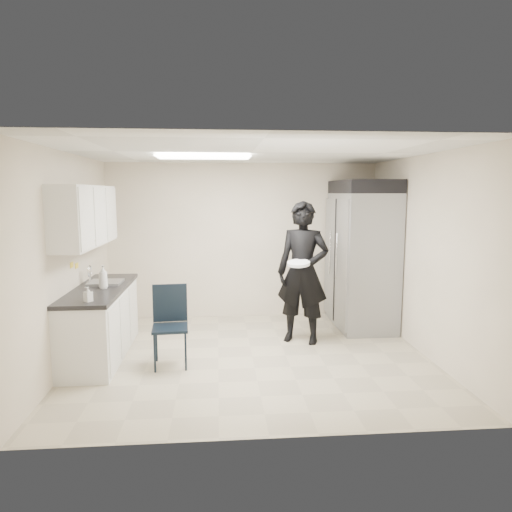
{
  "coord_description": "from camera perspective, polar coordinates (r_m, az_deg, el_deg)",
  "views": [
    {
      "loc": [
        -0.43,
        -5.67,
        2.11
      ],
      "look_at": [
        0.07,
        0.2,
        1.29
      ],
      "focal_mm": 32.0,
      "sensor_mm": 36.0,
      "label": 1
    }
  ],
  "objects": [
    {
      "name": "countertop",
      "position": [
        6.18,
        -19.0,
        -3.95
      ],
      "size": [
        0.64,
        1.95,
        0.05
      ],
      "primitive_type": "cube",
      "color": "black",
      "rests_on": "lower_counter"
    },
    {
      "name": "soap_bottle_b",
      "position": [
        5.41,
        -20.26,
        -4.5
      ],
      "size": [
        0.11,
        0.11,
        0.17
      ],
      "primitive_type": "imported",
      "rotation": [
        0.0,
        0.0,
        -0.67
      ],
      "color": "silver",
      "rests_on": "countertop"
    },
    {
      "name": "towel_dispenser",
      "position": [
        7.24,
        -18.52,
        3.63
      ],
      "size": [
        0.22,
        0.3,
        0.35
      ],
      "primitive_type": "cube",
      "color": "black",
      "rests_on": "left_wall"
    },
    {
      "name": "man_tuxedo",
      "position": [
        6.44,
        5.86,
        -2.06
      ],
      "size": [
        0.87,
        0.75,
        2.0
      ],
      "primitive_type": "imported",
      "rotation": [
        0.0,
        0.0,
        -0.42
      ],
      "color": "black",
      "rests_on": "floor"
    },
    {
      "name": "sink",
      "position": [
        6.42,
        -18.28,
        -3.63
      ],
      "size": [
        0.42,
        0.4,
        0.14
      ],
      "primitive_type": "cube",
      "color": "gray",
      "rests_on": "countertop"
    },
    {
      "name": "soap_bottle_a",
      "position": [
        6.06,
        -18.57,
        -2.5
      ],
      "size": [
        0.16,
        0.16,
        0.3
      ],
      "primitive_type": "imported",
      "rotation": [
        0.0,
        0.0,
        0.74
      ],
      "color": "silver",
      "rests_on": "countertop"
    },
    {
      "name": "ceiling",
      "position": [
        5.7,
        -0.5,
        12.84
      ],
      "size": [
        4.5,
        4.5,
        0.0
      ],
      "primitive_type": "plane",
      "rotation": [
        3.14,
        0.0,
        0.0
      ],
      "color": "silver",
      "rests_on": "back_wall"
    },
    {
      "name": "folding_chair",
      "position": [
        5.71,
        -10.69,
        -8.84
      ],
      "size": [
        0.46,
        0.46,
        0.96
      ],
      "primitive_type": "cube",
      "rotation": [
        0.0,
        0.0,
        0.08
      ],
      "color": "black",
      "rests_on": "floor"
    },
    {
      "name": "upper_cabinets",
      "position": [
        6.1,
        -20.54,
        4.73
      ],
      "size": [
        0.35,
        1.8,
        0.75
      ],
      "primitive_type": "cube",
      "color": "silver",
      "rests_on": "left_wall"
    },
    {
      "name": "right_wall",
      "position": [
        6.32,
        20.3,
        0.06
      ],
      "size": [
        0.0,
        4.0,
        4.0
      ],
      "primitive_type": "plane",
      "rotation": [
        1.57,
        0.0,
        -1.57
      ],
      "color": "beige",
      "rests_on": "floor"
    },
    {
      "name": "ceiling_panel",
      "position": [
        6.09,
        -6.56,
        12.2
      ],
      "size": [
        1.2,
        0.6,
        0.02
      ],
      "primitive_type": "cube",
      "color": "white",
      "rests_on": "ceiling"
    },
    {
      "name": "floor",
      "position": [
        6.06,
        -0.47,
        -12.45
      ],
      "size": [
        4.5,
        4.5,
        0.0
      ],
      "primitive_type": "plane",
      "color": "#B1A68B",
      "rests_on": "ground"
    },
    {
      "name": "notice_sticker_left",
      "position": [
        6.11,
        -22.04,
        -1.05
      ],
      "size": [
        0.0,
        0.12,
        0.07
      ],
      "primitive_type": "cube",
      "color": "yellow",
      "rests_on": "left_wall"
    },
    {
      "name": "bucket_lid",
      "position": [
        6.17,
        5.34,
        -0.92
      ],
      "size": [
        0.41,
        0.41,
        0.04
      ],
      "primitive_type": "cylinder",
      "rotation": [
        0.0,
        0.0,
        -0.42
      ],
      "color": "white",
      "rests_on": "man_tuxedo"
    },
    {
      "name": "fridge_compressor",
      "position": [
        7.3,
        13.35,
        8.41
      ],
      "size": [
        0.8,
        1.35,
        0.2
      ],
      "primitive_type": "cube",
      "color": "black",
      "rests_on": "commercial_fridge"
    },
    {
      "name": "notice_sticker_right",
      "position": [
        6.31,
        -21.49,
        -1.12
      ],
      "size": [
        0.0,
        0.12,
        0.07
      ],
      "primitive_type": "cube",
      "color": "yellow",
      "rests_on": "left_wall"
    },
    {
      "name": "lower_counter",
      "position": [
        6.29,
        -18.81,
        -8.01
      ],
      "size": [
        0.6,
        1.9,
        0.86
      ],
      "primitive_type": "cube",
      "color": "silver",
      "rests_on": "floor"
    },
    {
      "name": "back_wall",
      "position": [
        7.72,
        -1.61,
        1.9
      ],
      "size": [
        4.5,
        0.0,
        4.5
      ],
      "primitive_type": "plane",
      "rotation": [
        1.57,
        0.0,
        0.0
      ],
      "color": "beige",
      "rests_on": "floor"
    },
    {
      "name": "commercial_fridge",
      "position": [
        7.38,
        13.07,
        -0.55
      ],
      "size": [
        0.8,
        1.35,
        2.1
      ],
      "primitive_type": "cube",
      "color": "gray",
      "rests_on": "floor"
    },
    {
      "name": "left_wall",
      "position": [
        6.01,
        -22.41,
        -0.44
      ],
      "size": [
        0.0,
        4.0,
        4.0
      ],
      "primitive_type": "plane",
      "rotation": [
        1.57,
        0.0,
        1.57
      ],
      "color": "beige",
      "rests_on": "floor"
    },
    {
      "name": "faucet",
      "position": [
        6.44,
        -20.07,
        -2.31
      ],
      "size": [
        0.02,
        0.02,
        0.24
      ],
      "primitive_type": "cylinder",
      "color": "silver",
      "rests_on": "countertop"
    }
  ]
}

